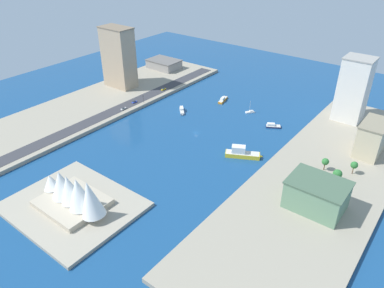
{
  "coord_description": "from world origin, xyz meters",
  "views": [
    {
      "loc": [
        -142.27,
        189.78,
        130.23
      ],
      "look_at": [
        -10.67,
        18.77,
        2.98
      ],
      "focal_mm": 34.24,
      "sensor_mm": 36.0,
      "label": 1
    }
  ],
  "objects_px": {
    "van_white": "(123,109)",
    "water_taxi_orange": "(223,100)",
    "office_block_beige": "(372,138)",
    "hatchback_blue": "(134,102)",
    "opera_landmark": "(74,193)",
    "yacht_sleek_gray": "(182,110)",
    "ferry_yellow_fast": "(242,153)",
    "apartment_midrise_tan": "(119,57)",
    "patrol_launch_navy": "(273,126)",
    "taxi_yellow_cab": "(163,89)",
    "terminal_long_green": "(317,195)",
    "traffic_light_waterfront": "(143,98)",
    "carpark_squat_concrete": "(164,64)",
    "sailboat_small_white": "(250,112)",
    "hotel_broad_white": "(353,89)"
  },
  "relations": [
    {
      "from": "hotel_broad_white",
      "to": "traffic_light_waterfront",
      "type": "bearing_deg",
      "value": 26.81
    },
    {
      "from": "yacht_sleek_gray",
      "to": "office_block_beige",
      "type": "height_order",
      "value": "office_block_beige"
    },
    {
      "from": "yacht_sleek_gray",
      "to": "office_block_beige",
      "type": "xyz_separation_m",
      "value": [
        -139.98,
        -21.86,
        12.46
      ]
    },
    {
      "from": "ferry_yellow_fast",
      "to": "hatchback_blue",
      "type": "distance_m",
      "value": 115.08
    },
    {
      "from": "hotel_broad_white",
      "to": "sailboat_small_white",
      "type": "bearing_deg",
      "value": 25.07
    },
    {
      "from": "terminal_long_green",
      "to": "traffic_light_waterfront",
      "type": "bearing_deg",
      "value": -14.29
    },
    {
      "from": "ferry_yellow_fast",
      "to": "apartment_midrise_tan",
      "type": "height_order",
      "value": "apartment_midrise_tan"
    },
    {
      "from": "water_taxi_orange",
      "to": "sailboat_small_white",
      "type": "bearing_deg",
      "value": 168.25
    },
    {
      "from": "patrol_launch_navy",
      "to": "taxi_yellow_cab",
      "type": "relative_size",
      "value": 2.33
    },
    {
      "from": "apartment_midrise_tan",
      "to": "traffic_light_waterfront",
      "type": "height_order",
      "value": "apartment_midrise_tan"
    },
    {
      "from": "van_white",
      "to": "hatchback_blue",
      "type": "xyz_separation_m",
      "value": [
        2.51,
        -15.0,
        0.04
      ]
    },
    {
      "from": "sailboat_small_white",
      "to": "terminal_long_green",
      "type": "bearing_deg",
      "value": 135.79
    },
    {
      "from": "water_taxi_orange",
      "to": "ferry_yellow_fast",
      "type": "bearing_deg",
      "value": 131.2
    },
    {
      "from": "hatchback_blue",
      "to": "yacht_sleek_gray",
      "type": "bearing_deg",
      "value": -159.38
    },
    {
      "from": "ferry_yellow_fast",
      "to": "opera_landmark",
      "type": "relative_size",
      "value": 0.5
    },
    {
      "from": "apartment_midrise_tan",
      "to": "van_white",
      "type": "distance_m",
      "value": 59.97
    },
    {
      "from": "office_block_beige",
      "to": "traffic_light_waterfront",
      "type": "bearing_deg",
      "value": 10.32
    },
    {
      "from": "patrol_launch_navy",
      "to": "carpark_squat_concrete",
      "type": "bearing_deg",
      "value": -17.31
    },
    {
      "from": "carpark_squat_concrete",
      "to": "opera_landmark",
      "type": "height_order",
      "value": "opera_landmark"
    },
    {
      "from": "ferry_yellow_fast",
      "to": "office_block_beige",
      "type": "distance_m",
      "value": 83.86
    },
    {
      "from": "terminal_long_green",
      "to": "opera_landmark",
      "type": "relative_size",
      "value": 0.63
    },
    {
      "from": "patrol_launch_navy",
      "to": "taxi_yellow_cab",
      "type": "xyz_separation_m",
      "value": [
        110.55,
        -0.23,
        2.4
      ]
    },
    {
      "from": "office_block_beige",
      "to": "hatchback_blue",
      "type": "relative_size",
      "value": 5.51
    },
    {
      "from": "patrol_launch_navy",
      "to": "hatchback_blue",
      "type": "xyz_separation_m",
      "value": [
        111.26,
        36.14,
        2.38
      ]
    },
    {
      "from": "yacht_sleek_gray",
      "to": "ferry_yellow_fast",
      "type": "height_order",
      "value": "ferry_yellow_fast"
    },
    {
      "from": "van_white",
      "to": "water_taxi_orange",
      "type": "bearing_deg",
      "value": -126.82
    },
    {
      "from": "water_taxi_orange",
      "to": "van_white",
      "type": "height_order",
      "value": "van_white"
    },
    {
      "from": "van_white",
      "to": "opera_landmark",
      "type": "height_order",
      "value": "opera_landmark"
    },
    {
      "from": "yacht_sleek_gray",
      "to": "carpark_squat_concrete",
      "type": "xyz_separation_m",
      "value": [
        79.39,
        -68.22,
        5.73
      ]
    },
    {
      "from": "yacht_sleek_gray",
      "to": "apartment_midrise_tan",
      "type": "bearing_deg",
      "value": -4.16
    },
    {
      "from": "yacht_sleek_gray",
      "to": "sailboat_small_white",
      "type": "xyz_separation_m",
      "value": [
        -45.33,
        -32.76,
        -0.56
      ]
    },
    {
      "from": "ferry_yellow_fast",
      "to": "yacht_sleek_gray",
      "type": "bearing_deg",
      "value": -21.47
    },
    {
      "from": "ferry_yellow_fast",
      "to": "taxi_yellow_cab",
      "type": "relative_size",
      "value": 4.7
    },
    {
      "from": "taxi_yellow_cab",
      "to": "office_block_beige",
      "type": "bearing_deg",
      "value": -179.86
    },
    {
      "from": "office_block_beige",
      "to": "traffic_light_waterfront",
      "type": "distance_m",
      "value": 176.88
    },
    {
      "from": "water_taxi_orange",
      "to": "van_white",
      "type": "relative_size",
      "value": 3.49
    },
    {
      "from": "yacht_sleek_gray",
      "to": "terminal_long_green",
      "type": "xyz_separation_m",
      "value": [
        -132.71,
        52.26,
        9.38
      ]
    },
    {
      "from": "office_block_beige",
      "to": "hotel_broad_white",
      "type": "height_order",
      "value": "hotel_broad_white"
    },
    {
      "from": "sailboat_small_white",
      "to": "hatchback_blue",
      "type": "relative_size",
      "value": 2.12
    },
    {
      "from": "terminal_long_green",
      "to": "van_white",
      "type": "bearing_deg",
      "value": -7.48
    },
    {
      "from": "van_white",
      "to": "carpark_squat_concrete",
      "type": "bearing_deg",
      "value": -66.75
    },
    {
      "from": "opera_landmark",
      "to": "water_taxi_orange",
      "type": "bearing_deg",
      "value": -84.16
    },
    {
      "from": "water_taxi_orange",
      "to": "van_white",
      "type": "xyz_separation_m",
      "value": [
        51.74,
        69.11,
        2.22
      ]
    },
    {
      "from": "sailboat_small_white",
      "to": "office_block_beige",
      "type": "bearing_deg",
      "value": 173.43
    },
    {
      "from": "terminal_long_green",
      "to": "apartment_midrise_tan",
      "type": "xyz_separation_m",
      "value": [
        210.46,
        -57.91,
        18.91
      ]
    },
    {
      "from": "sailboat_small_white",
      "to": "opera_landmark",
      "type": "relative_size",
      "value": 0.22
    },
    {
      "from": "taxi_yellow_cab",
      "to": "patrol_launch_navy",
      "type": "bearing_deg",
      "value": 179.88
    },
    {
      "from": "office_block_beige",
      "to": "apartment_midrise_tan",
      "type": "relative_size",
      "value": 0.5
    },
    {
      "from": "patrol_launch_navy",
      "to": "yacht_sleek_gray",
      "type": "height_order",
      "value": "yacht_sleek_gray"
    },
    {
      "from": "apartment_midrise_tan",
      "to": "taxi_yellow_cab",
      "type": "height_order",
      "value": "apartment_midrise_tan"
    }
  ]
}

